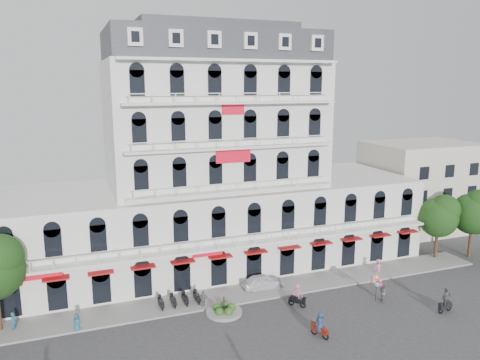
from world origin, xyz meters
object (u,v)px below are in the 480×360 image
(rider_northeast, at_px, (446,300))
(parked_car, at_px, (263,282))
(rider_center, at_px, (297,294))
(balloon_vendor, at_px, (380,289))
(rider_east, at_px, (320,325))

(rider_northeast, bearing_deg, parked_car, -47.02)
(rider_northeast, distance_m, rider_center, 12.95)
(rider_northeast, xyz_separation_m, rider_center, (-11.70, 5.55, -0.02))
(parked_car, relative_size, balloon_vendor, 1.71)
(rider_center, distance_m, balloon_vendor, 7.79)
(balloon_vendor, bearing_deg, rider_east, -157.27)
(rider_east, height_order, balloon_vendor, balloon_vendor)
(rider_east, bearing_deg, parked_car, -20.94)
(rider_center, xyz_separation_m, balloon_vendor, (7.58, -1.82, 0.09))
(parked_car, height_order, rider_northeast, rider_northeast)
(parked_car, bearing_deg, rider_east, -173.21)
(rider_east, bearing_deg, balloon_vendor, -91.81)
(rider_northeast, height_order, balloon_vendor, balloon_vendor)
(rider_center, height_order, balloon_vendor, balloon_vendor)
(parked_car, relative_size, rider_northeast, 1.78)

